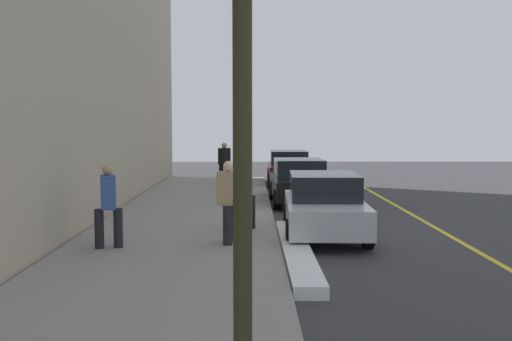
{
  "coord_description": "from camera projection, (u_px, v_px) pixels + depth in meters",
  "views": [
    {
      "loc": [
        14.78,
        -1.63,
        2.72
      ],
      "look_at": [
        -2.2,
        -1.48,
        1.39
      ],
      "focal_mm": 42.19,
      "sensor_mm": 36.0,
      "label": 1
    }
  ],
  "objects": [
    {
      "name": "pedestrian_tan_coat",
      "position": [
        229.0,
        200.0,
        12.85
      ],
      "size": [
        0.58,
        0.51,
        1.78
      ],
      "color": "black",
      "rests_on": "sidewalk"
    },
    {
      "name": "rolling_suitcase",
      "position": [
        246.0,
        220.0,
        14.42
      ],
      "size": [
        0.34,
        0.22,
        0.89
      ],
      "color": "#191E38",
      "rests_on": "sidewalk"
    },
    {
      "name": "pedestrian_black_coat",
      "position": [
        224.0,
        162.0,
        25.75
      ],
      "size": [
        0.55,
        0.54,
        1.75
      ],
      "color": "black",
      "rests_on": "sidewalk"
    },
    {
      "name": "traffic_light_pole",
      "position": [
        242.0,
        88.0,
        3.64
      ],
      "size": [
        0.35,
        0.26,
        4.09
      ],
      "color": "#2D2D19",
      "rests_on": "sidewalk"
    },
    {
      "name": "parked_car_silver",
      "position": [
        324.0,
        206.0,
        14.42
      ],
      "size": [
        4.21,
        2.02,
        1.51
      ],
      "color": "black",
      "rests_on": "ground"
    },
    {
      "name": "parked_car_maroon",
      "position": [
        289.0,
        168.0,
        26.82
      ],
      "size": [
        4.52,
        1.97,
        1.51
      ],
      "color": "black",
      "rests_on": "ground"
    },
    {
      "name": "parked_car_black",
      "position": [
        299.0,
        182.0,
        20.37
      ],
      "size": [
        4.15,
        1.95,
        1.51
      ],
      "color": "black",
      "rests_on": "ground"
    },
    {
      "name": "ground_plane",
      "position": [
        316.0,
        233.0,
        14.96
      ],
      "size": [
        56.0,
        56.0,
        0.0
      ],
      "primitive_type": "plane",
      "color": "#333335"
    },
    {
      "name": "snow_bank_curb",
      "position": [
        296.0,
        251.0,
        12.35
      ],
      "size": [
        6.29,
        0.56,
        0.22
      ],
      "primitive_type": "cube",
      "color": "white",
      "rests_on": "ground"
    },
    {
      "name": "sidewalk",
      "position": [
        184.0,
        230.0,
        14.93
      ],
      "size": [
        28.0,
        4.6,
        0.15
      ],
      "primitive_type": "cube",
      "color": "gray",
      "rests_on": "ground"
    },
    {
      "name": "pedestrian_grey_coat",
      "position": [
        244.0,
        191.0,
        14.76
      ],
      "size": [
        0.52,
        0.56,
        1.73
      ],
      "color": "black",
      "rests_on": "sidewalk"
    },
    {
      "name": "lane_stripe_centre",
      "position": [
        444.0,
        233.0,
        14.99
      ],
      "size": [
        28.0,
        0.14,
        0.01
      ],
      "primitive_type": "cube",
      "color": "gold",
      "rests_on": "ground"
    },
    {
      "name": "pedestrian_blue_coat",
      "position": [
        108.0,
        204.0,
        12.37
      ],
      "size": [
        0.53,
        0.56,
        1.73
      ],
      "color": "black",
      "rests_on": "sidewalk"
    }
  ]
}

